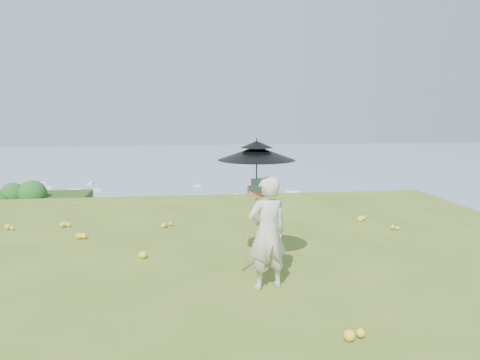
{
  "coord_description": "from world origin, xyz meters",
  "views": [
    {
      "loc": [
        -0.72,
        -7.27,
        2.66
      ],
      "look_at": [
        0.51,
        2.29,
        1.17
      ],
      "focal_mm": 35.0,
      "sensor_mm": 36.0,
      "label": 1
    }
  ],
  "objects": [
    {
      "name": "moored_boats",
      "position": [
        -12.5,
        161.0,
        -33.65
      ],
      "size": [
        140.0,
        140.0,
        0.7
      ],
      "primitive_type": null,
      "color": "white",
      "rests_on": "bay_water"
    },
    {
      "name": "ground",
      "position": [
        0.0,
        0.0,
        0.0
      ],
      "size": [
        14.0,
        14.0,
        0.0
      ],
      "primitive_type": "plane",
      "color": "#4A6A1E",
      "rests_on": "ground"
    },
    {
      "name": "painter_cap",
      "position": [
        0.53,
        -0.71,
        1.64
      ],
      "size": [
        0.24,
        0.26,
        0.1
      ],
      "primitive_type": null,
      "rotation": [
        0.0,
        0.0,
        0.24
      ],
      "color": "#DE7C7A",
      "rests_on": "painter"
    },
    {
      "name": "wildflowers",
      "position": [
        0.0,
        0.25,
        0.06
      ],
      "size": [
        10.0,
        10.5,
        0.12
      ],
      "primitive_type": null,
      "color": "yellow",
      "rests_on": "ground"
    },
    {
      "name": "shoreline_tier",
      "position": [
        0.0,
        75.0,
        -36.0
      ],
      "size": [
        170.0,
        28.0,
        8.0
      ],
      "primitive_type": "cube",
      "color": "#655F51",
      "rests_on": "bay_water"
    },
    {
      "name": "painter",
      "position": [
        0.53,
        -0.71,
        0.84
      ],
      "size": [
        0.7,
        0.55,
        1.68
      ],
      "primitive_type": "imported",
      "rotation": [
        0.0,
        0.0,
        3.4
      ],
      "color": "beige",
      "rests_on": "ground"
    },
    {
      "name": "field_easel",
      "position": [
        0.48,
        -0.1,
        0.79
      ],
      "size": [
        0.71,
        0.71,
        1.58
      ],
      "primitive_type": null,
      "rotation": [
        0.0,
        0.0,
        0.22
      ],
      "color": "#A57145",
      "rests_on": "ground"
    },
    {
      "name": "slope_trees",
      "position": [
        0.0,
        35.0,
        -15.0
      ],
      "size": [
        110.0,
        50.0,
        6.0
      ],
      "primitive_type": null,
      "color": "#174F19",
      "rests_on": "forest_slope"
    },
    {
      "name": "bay_water",
      "position": [
        0.0,
        240.0,
        -34.0
      ],
      "size": [
        700.0,
        700.0,
        0.0
      ],
      "primitive_type": "plane",
      "color": "#769AA9",
      "rests_on": "ground"
    },
    {
      "name": "sun_umbrella",
      "position": [
        0.47,
        -0.07,
        1.75
      ],
      "size": [
        1.42,
        1.42,
        0.9
      ],
      "primitive_type": null,
      "rotation": [
        0.0,
        0.0,
        0.17
      ],
      "color": "black",
      "rests_on": "field_easel"
    },
    {
      "name": "harbor_town",
      "position": [
        0.0,
        75.0,
        -29.5
      ],
      "size": [
        110.0,
        22.0,
        5.0
      ],
      "primitive_type": null,
      "color": "silver",
      "rests_on": "shoreline_tier"
    }
  ]
}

